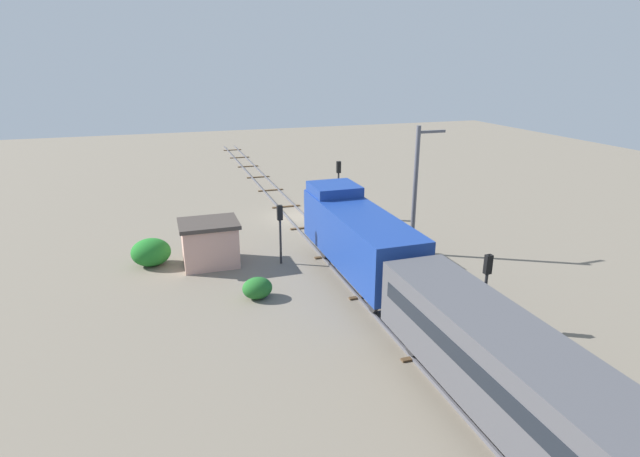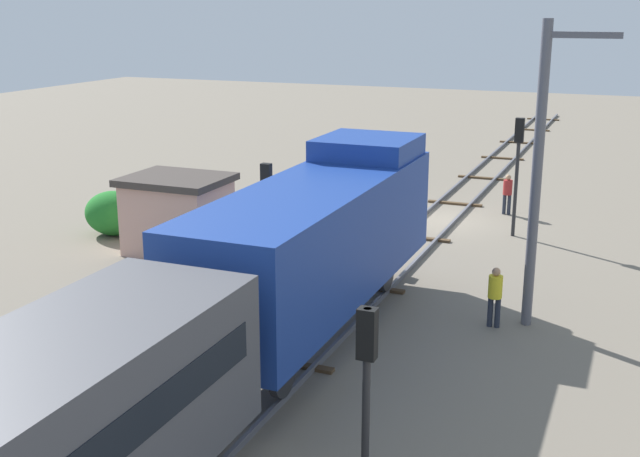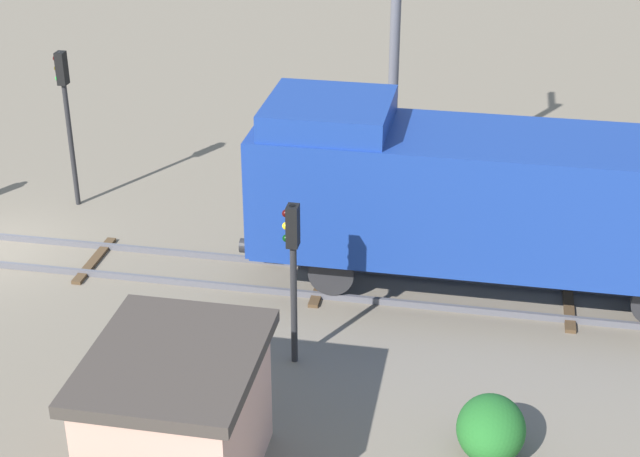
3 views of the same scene
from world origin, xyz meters
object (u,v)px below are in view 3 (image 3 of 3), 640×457
(worker_by_signal, at_px, (407,183))
(catenary_mast, at_px, (394,56))
(traffic_signal_near, at_px, (66,101))
(traffic_signal_mid, at_px, (293,255))
(relay_hut, at_px, (178,418))
(locomotive, at_px, (487,193))

(worker_by_signal, bearing_deg, catenary_mast, 158.63)
(traffic_signal_near, xyz_separation_m, catenary_mast, (-1.86, 8.82, 1.22))
(worker_by_signal, bearing_deg, traffic_signal_mid, -66.11)
(traffic_signal_near, relative_size, worker_by_signal, 2.65)
(traffic_signal_mid, height_order, relay_hut, traffic_signal_mid)
(traffic_signal_near, height_order, traffic_signal_mid, traffic_signal_near)
(locomotive, xyz_separation_m, worker_by_signal, (-4.20, -2.21, -1.78))
(locomotive, relative_size, relay_hut, 3.31)
(worker_by_signal, distance_m, relay_hut, 12.03)
(traffic_signal_near, height_order, worker_by_signal, traffic_signal_near)
(locomotive, distance_m, relay_hut, 9.12)
(worker_by_signal, distance_m, catenary_mast, 3.49)
(catenary_mast, xyz_separation_m, relay_hut, (12.56, -2.23, -2.94))
(traffic_signal_near, bearing_deg, traffic_signal_mid, 49.72)
(relay_hut, bearing_deg, traffic_signal_near, -148.37)
(traffic_signal_near, relative_size, traffic_signal_mid, 1.22)
(locomotive, distance_m, traffic_signal_near, 12.02)
(traffic_signal_near, distance_m, catenary_mast, 9.09)
(traffic_signal_near, height_order, relay_hut, traffic_signal_near)
(traffic_signal_mid, xyz_separation_m, catenary_mast, (-8.46, 1.03, 1.74))
(worker_by_signal, height_order, catenary_mast, catenary_mast)
(locomotive, distance_m, traffic_signal_mid, 5.10)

